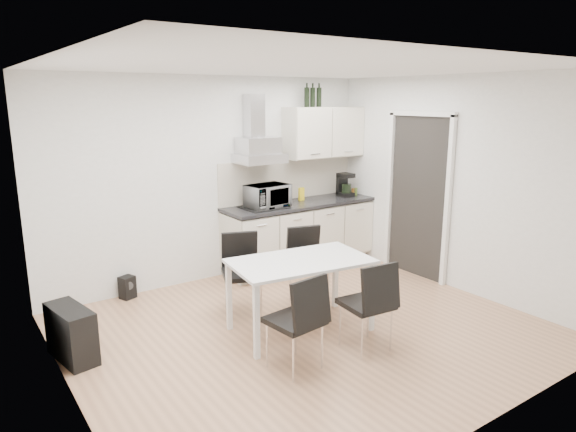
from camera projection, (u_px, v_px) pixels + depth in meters
The scene contains 15 objects.
ground at pixel (306, 330), 5.27m from camera, with size 4.50×4.50×0.00m, color tan.
wall_back at pixel (214, 180), 6.58m from camera, with size 4.50×0.10×2.60m, color white.
wall_front at pixel (490, 258), 3.38m from camera, with size 4.50×0.10×2.60m, color white.
wall_left at pixel (60, 243), 3.72m from camera, with size 0.10×4.00×2.60m, color white.
wall_right at pixel (455, 184), 6.23m from camera, with size 0.10×4.00×2.60m, color white.
ceiling at pixel (309, 67), 4.68m from camera, with size 4.50×4.50×0.00m, color white.
doorway at pixel (417, 198), 6.70m from camera, with size 0.08×1.04×2.10m, color white.
kitchenette at pixel (300, 208), 7.13m from camera, with size 2.22×0.64×2.52m.
dining_table at pixel (301, 268), 5.13m from camera, with size 1.47×0.96×0.75m.
chair_far_left at pixel (243, 275), 5.59m from camera, with size 0.44×0.50×0.88m, color black, non-canonical shape.
chair_far_right at pixel (309, 267), 5.85m from camera, with size 0.44×0.50×0.88m, color black, non-canonical shape.
chair_near_left at pixel (295, 322), 4.43m from camera, with size 0.44×0.50×0.88m, color black, non-canonical shape.
chair_near_right at pixel (366, 305), 4.79m from camera, with size 0.44×0.50×0.88m, color black, non-canonical shape.
guitar_amp at pixel (71, 334), 4.63m from camera, with size 0.36×0.63×0.50m.
floor_speaker at pixel (127, 287), 6.07m from camera, with size 0.16×0.14×0.27m, color black.
Camera 1 is at (-2.94, -3.89, 2.33)m, focal length 32.00 mm.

